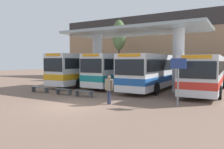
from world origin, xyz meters
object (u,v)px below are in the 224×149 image
object	(u,v)px
transit_bus_left_bay	(90,68)
transit_bus_center_bay	(123,69)
transit_bus_right_bay	(157,70)
pedestrian_waiting	(109,87)
transit_bus_far_right_bay	(206,72)
waiting_bench_far_platform	(64,90)
waiting_bench_near_pillar	(84,92)
poplar_tree_behind_left	(119,36)
waiting_bench_mid_platform	(40,88)
info_sign_platform	(178,72)

from	to	relation	value
transit_bus_left_bay	transit_bus_center_bay	distance (m)	4.00
transit_bus_right_bay	pedestrian_waiting	distance (m)	8.73
transit_bus_far_right_bay	waiting_bench_far_platform	bearing A→B (deg)	37.37
waiting_bench_near_pillar	waiting_bench_far_platform	xyz separation A→B (m)	(-1.99, 0.00, -0.00)
transit_bus_center_bay	pedestrian_waiting	bearing A→B (deg)	115.16
transit_bus_left_bay	transit_bus_center_bay	world-z (taller)	transit_bus_left_bay
waiting_bench_far_platform	poplar_tree_behind_left	bearing A→B (deg)	102.69
transit_bus_left_bay	pedestrian_waiting	bearing A→B (deg)	131.05
transit_bus_far_right_bay	waiting_bench_far_platform	distance (m)	12.14
waiting_bench_mid_platform	info_sign_platform	bearing A→B (deg)	0.42
transit_bus_right_bay	pedestrian_waiting	world-z (taller)	transit_bus_right_bay
transit_bus_far_right_bay	poplar_tree_behind_left	xyz separation A→B (m)	(-12.90, 8.04, 4.67)
info_sign_platform	pedestrian_waiting	world-z (taller)	info_sign_platform
info_sign_platform	poplar_tree_behind_left	bearing A→B (deg)	128.45
transit_bus_center_bay	transit_bus_left_bay	bearing A→B (deg)	8.67
transit_bus_far_right_bay	waiting_bench_mid_platform	size ratio (longest dim) A/B	6.18
waiting_bench_far_platform	info_sign_platform	bearing A→B (deg)	0.55
transit_bus_right_bay	pedestrian_waiting	bearing A→B (deg)	90.41
transit_bus_far_right_bay	waiting_bench_mid_platform	distance (m)	14.31
transit_bus_left_bay	transit_bus_right_bay	size ratio (longest dim) A/B	0.99
poplar_tree_behind_left	transit_bus_center_bay	bearing A→B (deg)	-58.73
transit_bus_left_bay	transit_bus_far_right_bay	world-z (taller)	transit_bus_left_bay
transit_bus_right_bay	info_sign_platform	bearing A→B (deg)	118.18
waiting_bench_near_pillar	pedestrian_waiting	bearing A→B (deg)	-25.19
transit_bus_far_right_bay	waiting_bench_far_platform	world-z (taller)	transit_bus_far_right_bay
info_sign_platform	transit_bus_far_right_bay	bearing A→B (deg)	85.60
pedestrian_waiting	waiting_bench_near_pillar	bearing A→B (deg)	170.04
poplar_tree_behind_left	transit_bus_left_bay	bearing A→B (deg)	-84.89
info_sign_platform	poplar_tree_behind_left	xyz separation A→B (m)	(-12.33, 15.52, 4.37)
transit_bus_left_bay	poplar_tree_behind_left	xyz separation A→B (m)	(-0.73, 8.17, 4.50)
pedestrian_waiting	poplar_tree_behind_left	size ratio (longest dim) A/B	0.20
waiting_bench_near_pillar	poplar_tree_behind_left	distance (m)	17.61
waiting_bench_far_platform	info_sign_platform	xyz separation A→B (m)	(8.81, 0.08, 1.67)
transit_bus_far_right_bay	info_sign_platform	distance (m)	7.51
transit_bus_right_bay	waiting_bench_mid_platform	size ratio (longest dim) A/B	6.07
waiting_bench_near_pillar	waiting_bench_far_platform	bearing A→B (deg)	180.00
transit_bus_center_bay	waiting_bench_far_platform	xyz separation A→B (m)	(-1.19, -7.85, -1.50)
transit_bus_center_bay	waiting_bench_far_platform	distance (m)	8.08
transit_bus_left_bay	waiting_bench_far_platform	xyz separation A→B (m)	(2.78, -7.44, -1.54)
transit_bus_far_right_bay	waiting_bench_mid_platform	world-z (taller)	transit_bus_far_right_bay
waiting_bench_far_platform	pedestrian_waiting	xyz separation A→B (m)	(5.03, -1.43, 0.74)
transit_bus_left_bay	waiting_bench_far_platform	size ratio (longest dim) A/B	7.68
transit_bus_right_bay	waiting_bench_far_platform	size ratio (longest dim) A/B	7.76
transit_bus_left_bay	pedestrian_waiting	distance (m)	11.85
transit_bus_far_right_bay	info_sign_platform	world-z (taller)	transit_bus_far_right_bay
waiting_bench_mid_platform	waiting_bench_far_platform	distance (m)	2.68
transit_bus_left_bay	waiting_bench_mid_platform	size ratio (longest dim) A/B	6.01
pedestrian_waiting	transit_bus_far_right_bay	bearing A→B (deg)	79.39
transit_bus_far_right_bay	waiting_bench_near_pillar	distance (m)	10.67
transit_bus_center_bay	poplar_tree_behind_left	world-z (taller)	poplar_tree_behind_left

